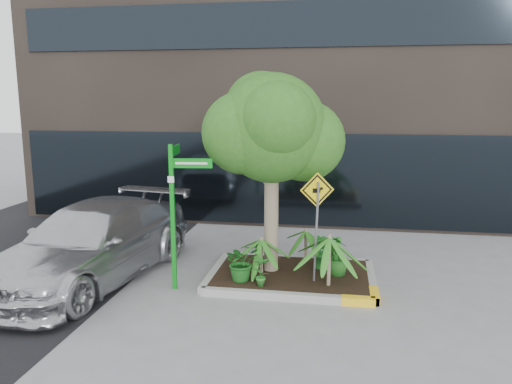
% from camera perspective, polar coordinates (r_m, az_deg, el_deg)
% --- Properties ---
extents(ground, '(80.00, 80.00, 0.00)m').
position_cam_1_polar(ground, '(10.12, 2.78, -10.48)').
color(ground, gray).
rests_on(ground, ground).
extents(planter, '(3.35, 2.36, 0.15)m').
position_cam_1_polar(planter, '(10.32, 4.26, -9.48)').
color(planter, '#9E9E99').
rests_on(planter, ground).
extents(tree, '(2.80, 2.48, 4.20)m').
position_cam_1_polar(tree, '(9.93, 1.82, 7.29)').
color(tree, gray).
rests_on(tree, ground).
extents(palm_front, '(1.13, 1.13, 1.26)m').
position_cam_1_polar(palm_front, '(9.46, 8.42, -5.16)').
color(palm_front, gray).
rests_on(palm_front, ground).
extents(palm_left, '(0.84, 0.84, 0.93)m').
position_cam_1_polar(palm_left, '(10.11, 0.61, -5.45)').
color(palm_left, gray).
rests_on(palm_left, ground).
extents(palm_back, '(0.83, 0.83, 0.93)m').
position_cam_1_polar(palm_back, '(10.82, 5.73, -4.44)').
color(palm_back, gray).
rests_on(palm_back, ground).
extents(parked_car, '(3.00, 5.58, 1.54)m').
position_cam_1_polar(parked_car, '(10.69, -18.17, -5.52)').
color(parked_car, silver).
rests_on(parked_car, ground).
extents(shrub_a, '(0.95, 0.95, 0.75)m').
position_cam_1_polar(shrub_a, '(9.79, -1.67, -7.97)').
color(shrub_a, '#19581B').
rests_on(shrub_a, planter).
extents(shrub_b, '(0.62, 0.62, 0.82)m').
position_cam_1_polar(shrub_b, '(10.20, 9.32, -7.11)').
color(shrub_b, '#23671F').
rests_on(shrub_b, planter).
extents(shrub_c, '(0.38, 0.38, 0.61)m').
position_cam_1_polar(shrub_c, '(9.51, 0.60, -8.97)').
color(shrub_c, '#277223').
rests_on(shrub_c, planter).
extents(shrub_d, '(0.58, 0.58, 0.76)m').
position_cam_1_polar(shrub_d, '(10.50, 7.59, -6.74)').
color(shrub_d, '#1E6A22').
rests_on(shrub_d, planter).
extents(street_sign_post, '(0.87, 0.82, 2.81)m').
position_cam_1_polar(street_sign_post, '(9.58, -9.15, -0.97)').
color(street_sign_post, '#0C8617').
rests_on(street_sign_post, ground).
extents(cattle_sign, '(0.62, 0.25, 2.15)m').
position_cam_1_polar(cattle_sign, '(9.44, 6.96, -1.94)').
color(cattle_sign, slate).
rests_on(cattle_sign, ground).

